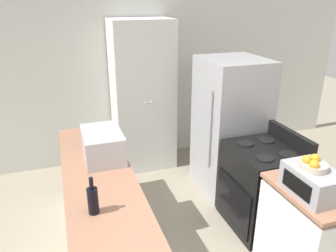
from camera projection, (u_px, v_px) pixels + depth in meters
wall_back at (135, 74)px, 4.78m from camera, size 7.00×0.06×2.60m
counter_left at (102, 219)px, 3.02m from camera, size 0.60×2.33×0.91m
counter_right at (309, 235)px, 2.81m from camera, size 0.60×0.75×0.91m
pantry_cabinet at (143, 97)px, 4.58m from camera, size 0.82×0.60×2.09m
stove at (261, 187)px, 3.48m from camera, size 0.66×0.74×1.07m
refrigerator at (230, 127)px, 4.06m from camera, size 0.75×0.80×1.69m
microwave at (103, 145)px, 3.09m from camera, size 0.36×0.53×0.27m
wine_bottle at (93, 200)px, 2.30m from camera, size 0.08×0.08×0.29m
toaster_oven at (312, 182)px, 2.52m from camera, size 0.30×0.44×0.22m
fruit_bowl at (313, 164)px, 2.47m from camera, size 0.20×0.20×0.10m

